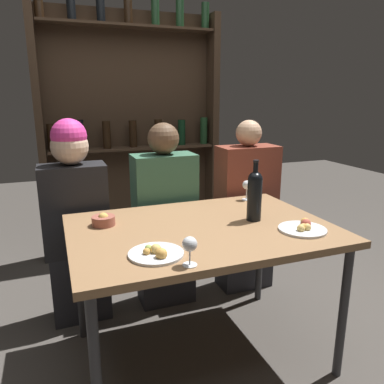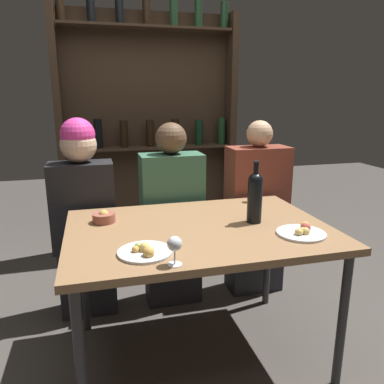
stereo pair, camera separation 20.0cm
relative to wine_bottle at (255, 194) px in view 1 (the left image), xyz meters
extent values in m
plane|color=#47423D|center=(-0.30, 0.00, -0.90)|extent=(10.00, 10.00, 0.00)
cube|color=olive|center=(-0.30, 0.00, -0.17)|extent=(1.32, 0.92, 0.04)
cylinder|color=#2D2D30|center=(-0.90, -0.40, -0.54)|extent=(0.04, 0.04, 0.72)
cylinder|color=#2D2D30|center=(0.30, -0.40, -0.54)|extent=(0.04, 0.04, 0.72)
cylinder|color=#2D2D30|center=(-0.90, 0.40, -0.54)|extent=(0.04, 0.04, 0.72)
cylinder|color=#2D2D30|center=(0.30, 0.40, -0.54)|extent=(0.04, 0.04, 0.72)
cube|color=#38281C|center=(-0.30, 1.71, 0.15)|extent=(1.52, 0.02, 2.10)
cube|color=#38281C|center=(-1.06, 1.60, 0.15)|extent=(0.06, 0.18, 2.10)
cube|color=#38281C|center=(0.45, 1.60, 0.15)|extent=(0.06, 0.18, 2.10)
cube|color=#38281C|center=(-0.30, 1.60, 0.05)|extent=(1.44, 0.18, 0.02)
cylinder|color=black|center=(-0.98, 1.60, 0.17)|extent=(0.07, 0.07, 0.22)
cylinder|color=black|center=(-0.75, 1.60, 0.18)|extent=(0.07, 0.07, 0.25)
cylinder|color=black|center=(-0.53, 1.60, 0.17)|extent=(0.07, 0.07, 0.23)
cylinder|color=black|center=(-0.30, 1.61, 0.17)|extent=(0.07, 0.07, 0.23)
cylinder|color=black|center=(-0.07, 1.61, 0.18)|extent=(0.07, 0.07, 0.24)
cylinder|color=black|center=(0.15, 1.60, 0.17)|extent=(0.07, 0.07, 0.23)
cylinder|color=#19381E|center=(0.37, 1.60, 0.18)|extent=(0.07, 0.07, 0.24)
cube|color=#38281C|center=(-0.30, 1.60, 1.05)|extent=(1.44, 0.18, 0.02)
cylinder|color=black|center=(-0.98, 1.61, 1.18)|extent=(0.07, 0.07, 0.23)
cylinder|color=black|center=(-0.75, 1.60, 1.17)|extent=(0.07, 0.07, 0.23)
cylinder|color=black|center=(-0.52, 1.60, 1.17)|extent=(0.07, 0.07, 0.22)
cylinder|color=black|center=(-0.31, 1.61, 1.17)|extent=(0.07, 0.07, 0.22)
cylinder|color=#19381E|center=(-0.08, 1.61, 1.18)|extent=(0.07, 0.07, 0.23)
cylinder|color=#19381E|center=(0.14, 1.61, 1.17)|extent=(0.07, 0.07, 0.23)
cylinder|color=#19381E|center=(0.37, 1.60, 1.17)|extent=(0.07, 0.07, 0.22)
cylinder|color=black|center=(0.00, 0.00, -0.03)|extent=(0.08, 0.08, 0.23)
sphere|color=black|center=(0.00, 0.00, 0.08)|extent=(0.08, 0.08, 0.08)
cylinder|color=black|center=(0.00, 0.00, 0.12)|extent=(0.03, 0.03, 0.09)
cylinder|color=black|center=(0.00, 0.00, 0.17)|extent=(0.03, 0.03, 0.01)
cylinder|color=silver|center=(-0.51, -0.40, -0.15)|extent=(0.06, 0.06, 0.00)
cylinder|color=silver|center=(-0.51, -0.40, -0.11)|extent=(0.01, 0.01, 0.07)
sphere|color=silver|center=(-0.51, -0.40, -0.06)|extent=(0.06, 0.06, 0.06)
cylinder|color=silver|center=(0.16, 0.37, -0.15)|extent=(0.06, 0.06, 0.00)
cylinder|color=silver|center=(0.16, 0.37, -0.10)|extent=(0.01, 0.01, 0.08)
sphere|color=silver|center=(0.16, 0.37, -0.05)|extent=(0.06, 0.06, 0.06)
cylinder|color=silver|center=(0.15, -0.23, -0.14)|extent=(0.24, 0.24, 0.01)
sphere|color=#E5BC66|center=(0.12, -0.25, -0.12)|extent=(0.04, 0.04, 0.04)
sphere|color=#E5BC66|center=(0.15, -0.23, -0.13)|extent=(0.03, 0.03, 0.03)
sphere|color=#B74C3D|center=(0.18, -0.21, -0.12)|extent=(0.05, 0.05, 0.05)
sphere|color=#E5BC66|center=(0.15, -0.25, -0.12)|extent=(0.04, 0.04, 0.04)
sphere|color=gold|center=(0.19, -0.18, -0.12)|extent=(0.04, 0.04, 0.04)
cylinder|color=silver|center=(-0.61, -0.25, -0.14)|extent=(0.24, 0.24, 0.01)
sphere|color=#99B256|center=(-0.64, -0.22, -0.13)|extent=(0.03, 0.03, 0.03)
sphere|color=gold|center=(-0.65, -0.25, -0.13)|extent=(0.03, 0.03, 0.03)
sphere|color=gold|center=(-0.61, -0.31, -0.12)|extent=(0.05, 0.05, 0.05)
sphere|color=#E5BC66|center=(-0.61, -0.25, -0.12)|extent=(0.05, 0.05, 0.05)
cylinder|color=#995142|center=(-0.77, 0.20, -0.12)|extent=(0.12, 0.12, 0.05)
sphere|color=gold|center=(-0.77, 0.20, -0.11)|extent=(0.05, 0.05, 0.05)
cube|color=#26262B|center=(-0.89, 0.63, -0.68)|extent=(0.35, 0.22, 0.45)
cube|color=black|center=(-0.89, 0.63, -0.17)|extent=(0.39, 0.22, 0.56)
sphere|color=beige|center=(-0.89, 0.63, 0.21)|extent=(0.22, 0.22, 0.22)
sphere|color=#EA3893|center=(-0.89, 0.63, 0.27)|extent=(0.21, 0.21, 0.21)
cube|color=#26262B|center=(-0.31, 0.63, -0.68)|extent=(0.37, 0.22, 0.45)
cube|color=#38664C|center=(-0.31, 0.63, -0.16)|extent=(0.41, 0.22, 0.59)
sphere|color=brown|center=(-0.31, 0.63, 0.24)|extent=(0.20, 0.20, 0.20)
cube|color=#26262B|center=(0.30, 0.63, -0.68)|extent=(0.38, 0.22, 0.45)
cube|color=brown|center=(0.30, 0.63, -0.15)|extent=(0.42, 0.22, 0.61)
sphere|color=tan|center=(0.30, 0.63, 0.25)|extent=(0.18, 0.18, 0.18)
camera|label=1|loc=(-0.99, -1.67, 0.51)|focal=35.00mm
camera|label=2|loc=(-0.80, -1.73, 0.51)|focal=35.00mm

